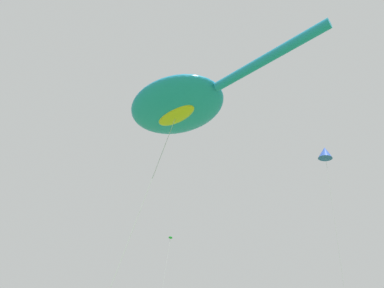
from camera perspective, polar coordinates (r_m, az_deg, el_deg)
name	(u,v)px	position (r m, az deg, el deg)	size (l,w,h in m)	color
big_show_kite	(179,106)	(17.53, -2.31, 6.67)	(5.30, 11.36, 13.23)	#1E8CBF
small_kite_delta_white	(325,153)	(29.12, 22.31, -1.48)	(1.94, 1.86, 15.91)	blue
small_kite_streamer_purple	(170,242)	(31.09, -3.93, -16.80)	(3.19, 0.85, 10.36)	green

